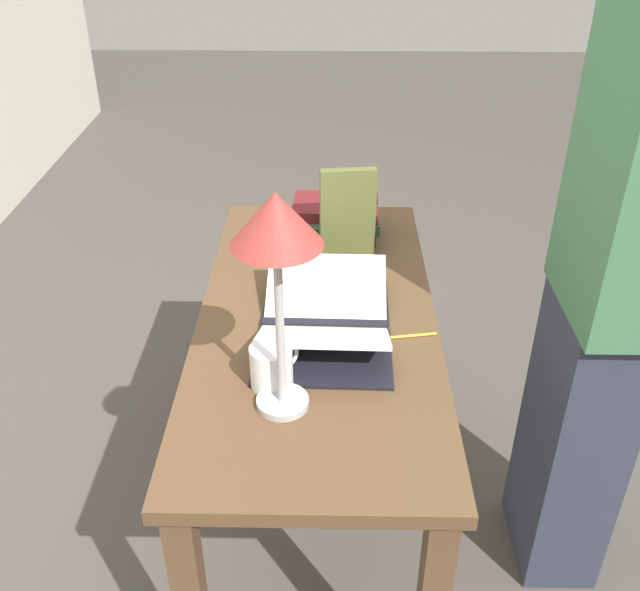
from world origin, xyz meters
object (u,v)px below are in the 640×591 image
(book_standing_upright, at_px, (348,215))
(reading_lamp, at_px, (277,235))
(book_stack_tall, at_px, (335,218))
(pencil, at_px, (403,337))
(person_reader, at_px, (607,299))
(coffee_mug, at_px, (272,366))
(open_book, at_px, (325,318))

(book_standing_upright, height_order, reading_lamp, reading_lamp)
(book_stack_tall, distance_m, pencil, 0.57)
(pencil, xyz_separation_m, person_reader, (0.01, -0.47, 0.11))
(book_standing_upright, xyz_separation_m, coffee_mug, (-0.58, 0.17, -0.09))
(reading_lamp, bearing_deg, book_standing_upright, -12.72)
(book_stack_tall, xyz_separation_m, book_standing_upright, (-0.15, -0.03, 0.08))
(pencil, bearing_deg, coffee_mug, 121.12)
(open_book, relative_size, book_stack_tall, 1.85)
(open_book, distance_m, reading_lamp, 0.49)
(book_standing_upright, distance_m, coffee_mug, 0.61)
(book_standing_upright, distance_m, pencil, 0.44)
(reading_lamp, bearing_deg, pencil, -47.90)
(open_book, bearing_deg, coffee_mug, 154.36)
(reading_lamp, bearing_deg, book_stack_tall, -8.06)
(book_stack_tall, height_order, coffee_mug, book_stack_tall)
(reading_lamp, distance_m, person_reader, 0.85)
(book_standing_upright, relative_size, reading_lamp, 0.55)
(open_book, relative_size, pencil, 2.93)
(person_reader, bearing_deg, reading_lamp, -70.99)
(book_stack_tall, distance_m, book_standing_upright, 0.17)
(reading_lamp, bearing_deg, open_book, -16.65)
(open_book, xyz_separation_m, person_reader, (-0.03, -0.66, 0.08))
(book_stack_tall, height_order, pencil, book_stack_tall)
(reading_lamp, relative_size, coffee_mug, 4.59)
(open_book, height_order, book_standing_upright, book_standing_upright)
(coffee_mug, bearing_deg, reading_lamp, -158.72)
(book_standing_upright, relative_size, coffee_mug, 2.55)
(book_standing_upright, relative_size, person_reader, 0.16)
(reading_lamp, xyz_separation_m, coffee_mug, (0.07, 0.03, -0.36))
(open_book, xyz_separation_m, book_stack_tall, (0.50, -0.03, 0.03))
(reading_lamp, height_order, coffee_mug, reading_lamp)
(open_book, bearing_deg, book_standing_upright, -8.14)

